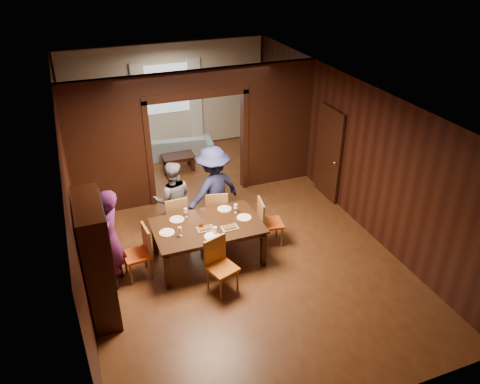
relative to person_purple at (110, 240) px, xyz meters
name	(u,v)px	position (x,y,z in m)	size (l,w,h in m)	color
floor	(222,229)	(2.28, 0.91, -0.91)	(9.00, 9.00, 0.00)	#512A17
ceiling	(219,92)	(2.28, 0.91, 1.99)	(5.50, 9.00, 0.02)	silver
room_walls	(194,129)	(2.28, 2.80, 0.60)	(5.52, 9.01, 2.90)	black
person_purple	(110,240)	(0.00, 0.00, 0.00)	(0.66, 0.44, 1.82)	#541D56
person_grey	(173,200)	(1.33, 1.11, -0.11)	(0.78, 0.60, 1.60)	slate
person_navy	(213,190)	(2.13, 0.99, 0.01)	(1.18, 0.68, 1.83)	#1C2246
sofa	(175,146)	(2.25, 4.76, -0.62)	(2.00, 0.78, 0.59)	#8DABB9
serving_bowl	(207,218)	(1.76, 0.24, -0.11)	(0.31, 0.31, 0.08)	black
dining_table	(208,242)	(1.71, 0.08, -0.53)	(1.93, 1.20, 0.76)	black
coffee_table	(179,162)	(2.13, 3.93, -0.71)	(0.80, 0.50, 0.40)	black
chair_left	(137,253)	(0.41, 0.06, -0.42)	(0.44, 0.44, 0.97)	#D24C13
chair_right	(271,222)	(3.00, 0.15, -0.42)	(0.44, 0.44, 0.97)	#CA4C13
chair_far_l	(175,216)	(1.33, 1.00, -0.42)	(0.44, 0.44, 0.97)	#C94912
chair_far_r	(216,210)	(2.16, 0.92, -0.42)	(0.44, 0.44, 0.97)	#CE5913
chair_near	(222,267)	(1.68, -0.83, -0.42)	(0.44, 0.44, 0.97)	#C25D12
hutch	(97,259)	(-0.25, -0.59, 0.09)	(0.40, 1.20, 2.00)	black
door_right	(329,154)	(4.98, 1.41, 0.14)	(0.06, 0.90, 2.10)	black
window_far	(167,89)	(2.28, 5.35, 0.79)	(1.20, 0.03, 1.30)	silver
curtain_left	(141,109)	(1.53, 5.31, 0.34)	(0.35, 0.06, 2.40)	white
curtain_right	(195,102)	(3.03, 5.31, 0.34)	(0.35, 0.06, 2.40)	white
plate_left	(167,233)	(0.98, 0.09, -0.14)	(0.27, 0.27, 0.01)	white
plate_far_l	(177,219)	(1.24, 0.44, -0.14)	(0.27, 0.27, 0.01)	silver
plate_far_r	(224,209)	(2.18, 0.48, -0.14)	(0.27, 0.27, 0.01)	silver
plate_right	(244,217)	(2.42, 0.06, -0.14)	(0.27, 0.27, 0.01)	white
plate_near	(212,236)	(1.68, -0.30, -0.14)	(0.27, 0.27, 0.01)	white
platter_a	(205,228)	(1.64, -0.04, -0.13)	(0.30, 0.20, 0.04)	slate
platter_b	(230,227)	(2.05, -0.17, -0.13)	(0.30, 0.20, 0.04)	gray
wineglass_left	(180,232)	(1.17, -0.09, -0.06)	(0.08, 0.08, 0.18)	white
wineglass_far	(186,213)	(1.43, 0.48, -0.06)	(0.08, 0.08, 0.18)	silver
wineglass_right	(236,208)	(2.34, 0.29, -0.06)	(0.08, 0.08, 0.18)	silver
tumbler	(215,230)	(1.76, -0.24, -0.08)	(0.07, 0.07, 0.14)	white
condiment_jar	(201,225)	(1.59, 0.03, -0.09)	(0.08, 0.08, 0.11)	#4A2411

